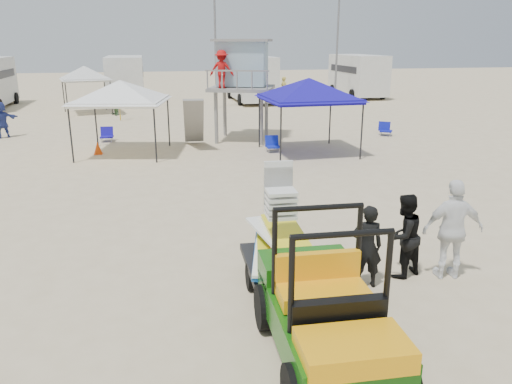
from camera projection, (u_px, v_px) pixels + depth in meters
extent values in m
plane|color=beige|center=(265.00, 328.00, 7.80)|extent=(140.00, 140.00, 0.00)
cube|color=#14550D|center=(325.00, 323.00, 6.79)|extent=(1.51, 2.84, 0.49)
cube|color=#F69F0C|center=(326.00, 304.00, 6.71)|extent=(1.30, 0.84, 0.27)
cube|color=black|center=(281.00, 264.00, 8.99)|extent=(1.34, 1.89, 0.12)
cylinder|color=black|center=(252.00, 277.00, 8.94)|extent=(0.22, 0.49, 0.48)
imported|color=black|center=(367.00, 247.00, 8.92)|extent=(0.63, 0.47, 1.55)
imported|color=black|center=(404.00, 236.00, 9.32)|extent=(0.96, 0.86, 1.62)
imported|color=white|center=(453.00, 230.00, 9.21)|extent=(1.18, 0.66, 1.91)
cylinder|color=gray|center=(224.00, 119.00, 21.20)|extent=(0.16, 0.16, 2.23)
cube|color=gray|center=(242.00, 88.00, 21.97)|extent=(3.43, 3.43, 0.14)
cube|color=#91AFBC|center=(241.00, 64.00, 21.92)|extent=(2.54, 2.38, 1.88)
imported|color=#B20F0F|center=(229.00, 70.00, 20.74)|extent=(1.01, 0.58, 1.57)
cylinder|color=black|center=(279.00, 134.00, 17.90)|extent=(0.06, 0.06, 2.20)
pyramid|color=#170E9D|center=(309.00, 78.00, 19.16)|extent=(3.40, 3.40, 0.80)
cube|color=#170E9D|center=(308.00, 99.00, 19.39)|extent=(3.40, 3.40, 0.18)
cylinder|color=black|center=(78.00, 136.00, 17.82)|extent=(0.06, 0.06, 2.13)
pyramid|color=white|center=(120.00, 80.00, 19.03)|extent=(3.81, 3.81, 0.80)
cube|color=white|center=(121.00, 101.00, 19.27)|extent=(3.81, 3.81, 0.18)
cylinder|color=black|center=(62.00, 99.00, 29.20)|extent=(0.06, 0.06, 2.12)
pyramid|color=silver|center=(84.00, 66.00, 30.12)|extent=(3.19, 3.19, 0.80)
cube|color=silver|center=(85.00, 79.00, 30.35)|extent=(3.19, 3.19, 0.18)
imported|color=gold|center=(120.00, 103.00, 27.84)|extent=(2.86, 2.88, 1.96)
cone|color=#E44207|center=(98.00, 148.00, 19.71)|extent=(0.34, 0.34, 0.50)
cube|color=#170E9F|center=(107.00, 137.00, 22.16)|extent=(0.58, 0.54, 0.06)
cube|color=#170E9F|center=(107.00, 131.00, 22.33)|extent=(0.55, 0.21, 0.44)
cylinder|color=#B2B2B7|center=(102.00, 140.00, 21.96)|extent=(0.03, 0.03, 0.20)
cube|color=#1021B2|center=(273.00, 147.00, 20.08)|extent=(0.54, 0.51, 0.06)
cube|color=#1021B2|center=(272.00, 141.00, 20.25)|extent=(0.54, 0.18, 0.44)
cylinder|color=#B2B2B7|center=(269.00, 151.00, 19.89)|extent=(0.03, 0.03, 0.20)
cube|color=#0E149C|center=(386.00, 131.00, 23.57)|extent=(0.73, 0.71, 0.06)
cube|color=#0E149C|center=(384.00, 126.00, 23.74)|extent=(0.55, 0.44, 0.44)
cylinder|color=#B2B2B7|center=(383.00, 135.00, 23.37)|extent=(0.03, 0.03, 0.20)
cube|color=silver|center=(126.00, 78.00, 36.14)|extent=(2.50, 6.50, 3.00)
cube|color=black|center=(125.00, 71.00, 36.01)|extent=(2.54, 5.20, 0.50)
cylinder|color=black|center=(107.00, 100.00, 34.34)|extent=(0.25, 0.80, 0.80)
cube|color=silver|center=(251.00, 77.00, 36.57)|extent=(2.50, 7.00, 3.00)
cube|color=black|center=(251.00, 71.00, 36.44)|extent=(2.54, 5.60, 0.50)
cylinder|color=black|center=(240.00, 100.00, 34.61)|extent=(0.25, 0.80, 0.80)
cube|color=silver|center=(358.00, 74.00, 39.80)|extent=(2.50, 6.60, 3.00)
cube|color=black|center=(358.00, 69.00, 39.67)|extent=(2.54, 5.28, 0.50)
cylinder|color=black|center=(352.00, 94.00, 37.96)|extent=(0.25, 0.80, 0.80)
cylinder|color=slate|center=(215.00, 46.00, 32.50)|extent=(0.14, 0.14, 8.00)
cylinder|color=slate|center=(337.00, 45.00, 35.73)|extent=(0.14, 0.14, 8.00)
imported|color=#314194|center=(1.00, 120.00, 22.89)|extent=(1.59, 1.21, 1.67)
imported|color=gold|center=(284.00, 89.00, 37.07)|extent=(0.68, 0.78, 1.79)
imported|color=#517B4A|center=(114.00, 101.00, 29.86)|extent=(0.94, 1.04, 1.76)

